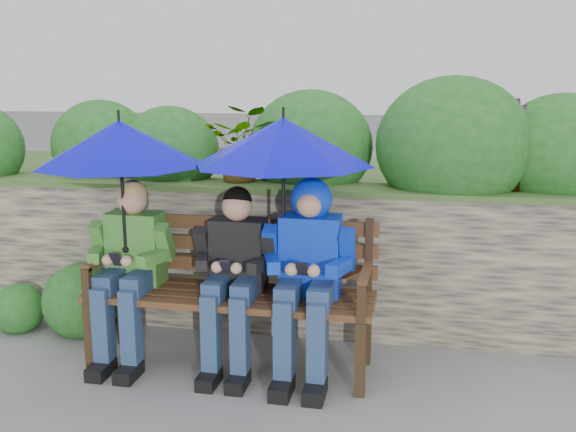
% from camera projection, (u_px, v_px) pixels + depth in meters
% --- Properties ---
extents(ground, '(60.00, 60.00, 0.00)m').
position_uv_depth(ground, '(285.00, 372.00, 3.89)').
color(ground, '#60605E').
rests_on(ground, ground).
extents(garden_backdrop, '(8.00, 2.87, 1.85)m').
position_uv_depth(garden_backdrop, '(325.00, 215.00, 5.27)').
color(garden_backdrop, '#3D3935').
rests_on(garden_backdrop, ground).
extents(park_bench, '(1.74, 0.51, 0.92)m').
position_uv_depth(park_bench, '(233.00, 282.00, 3.94)').
color(park_bench, '#2E2112').
rests_on(park_bench, ground).
extents(boy_left, '(0.50, 0.58, 1.14)m').
position_uv_depth(boy_left, '(130.00, 262.00, 3.96)').
color(boy_left, '#518B3E').
rests_on(boy_left, ground).
extents(boy_middle, '(0.49, 0.57, 1.12)m').
position_uv_depth(boy_middle, '(234.00, 269.00, 3.83)').
color(boy_middle, black).
rests_on(boy_middle, ground).
extents(boy_right, '(0.53, 0.65, 1.18)m').
position_uv_depth(boy_right, '(308.00, 262.00, 3.74)').
color(boy_right, '#081DCD').
rests_on(boy_right, ground).
extents(umbrella_left, '(1.02, 1.02, 0.87)m').
position_uv_depth(umbrella_left, '(120.00, 143.00, 3.81)').
color(umbrella_left, '#0000CE').
rests_on(umbrella_left, ground).
extents(umbrella_right, '(1.06, 1.06, 0.87)m').
position_uv_depth(umbrella_right, '(283.00, 142.00, 3.68)').
color(umbrella_right, '#0000CE').
rests_on(umbrella_right, ground).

